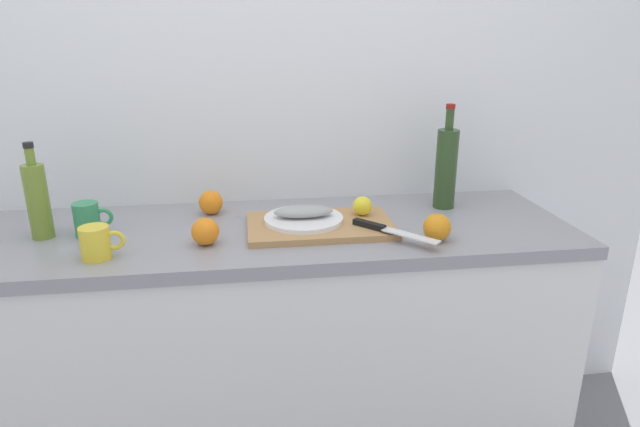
# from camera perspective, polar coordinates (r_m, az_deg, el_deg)

# --- Properties ---
(back_wall) EXTENTS (3.20, 0.05, 2.50)m
(back_wall) POSITION_cam_1_polar(r_m,az_deg,el_deg) (1.95, -7.34, 11.50)
(back_wall) COLOR white
(back_wall) RESTS_ON ground_plane
(kitchen_counter) EXTENTS (2.00, 0.60, 0.90)m
(kitchen_counter) POSITION_cam_1_polar(r_m,az_deg,el_deg) (1.91, -6.13, -14.28)
(kitchen_counter) COLOR white
(kitchen_counter) RESTS_ON ground_plane
(cutting_board) EXTENTS (0.45, 0.28, 0.02)m
(cutting_board) POSITION_cam_1_polar(r_m,az_deg,el_deg) (1.69, 0.00, -1.28)
(cutting_board) COLOR tan
(cutting_board) RESTS_ON kitchen_counter
(white_plate) EXTENTS (0.25, 0.25, 0.01)m
(white_plate) POSITION_cam_1_polar(r_m,az_deg,el_deg) (1.70, -1.75, -0.59)
(white_plate) COLOR white
(white_plate) RESTS_ON cutting_board
(fish_fillet) EXTENTS (0.19, 0.08, 0.04)m
(fish_fillet) POSITION_cam_1_polar(r_m,az_deg,el_deg) (1.69, -1.75, 0.22)
(fish_fillet) COLOR #999E99
(fish_fillet) RESTS_ON white_plate
(chef_knife) EXTENTS (0.22, 0.23, 0.02)m
(chef_knife) POSITION_cam_1_polar(r_m,az_deg,el_deg) (1.62, 6.76, -1.60)
(chef_knife) COLOR silver
(chef_knife) RESTS_ON cutting_board
(lemon_0) EXTENTS (0.06, 0.06, 0.06)m
(lemon_0) POSITION_cam_1_polar(r_m,az_deg,el_deg) (1.76, 4.51, 0.81)
(lemon_0) COLOR yellow
(lemon_0) RESTS_ON cutting_board
(olive_oil_bottle) EXTENTS (0.06, 0.06, 0.29)m
(olive_oil_bottle) POSITION_cam_1_polar(r_m,az_deg,el_deg) (1.79, -27.69, 1.31)
(olive_oil_bottle) COLOR olive
(olive_oil_bottle) RESTS_ON kitchen_counter
(wine_bottle) EXTENTS (0.07, 0.07, 0.36)m
(wine_bottle) POSITION_cam_1_polar(r_m,az_deg,el_deg) (1.92, 13.18, 4.81)
(wine_bottle) COLOR #2D4723
(wine_bottle) RESTS_ON kitchen_counter
(coffee_mug_0) EXTENTS (0.12, 0.08, 0.09)m
(coffee_mug_0) POSITION_cam_1_polar(r_m,az_deg,el_deg) (1.58, -22.56, -2.87)
(coffee_mug_0) COLOR yellow
(coffee_mug_0) RESTS_ON kitchen_counter
(coffee_mug_1) EXTENTS (0.12, 0.08, 0.10)m
(coffee_mug_1) POSITION_cam_1_polar(r_m,az_deg,el_deg) (1.77, -23.33, -0.57)
(coffee_mug_1) COLOR #338C59
(coffee_mug_1) RESTS_ON kitchen_counter
(orange_0) EXTENTS (0.08, 0.08, 0.08)m
(orange_0) POSITION_cam_1_polar(r_m,az_deg,el_deg) (1.59, -12.04, -1.87)
(orange_0) COLOR orange
(orange_0) RESTS_ON kitchen_counter
(orange_1) EXTENTS (0.08, 0.08, 0.08)m
(orange_1) POSITION_cam_1_polar(r_m,az_deg,el_deg) (1.63, 12.27, -1.45)
(orange_1) COLOR orange
(orange_1) RESTS_ON kitchen_counter
(orange_2) EXTENTS (0.08, 0.08, 0.08)m
(orange_2) POSITION_cam_1_polar(r_m,az_deg,el_deg) (1.86, -11.46, 1.16)
(orange_2) COLOR orange
(orange_2) RESTS_ON kitchen_counter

